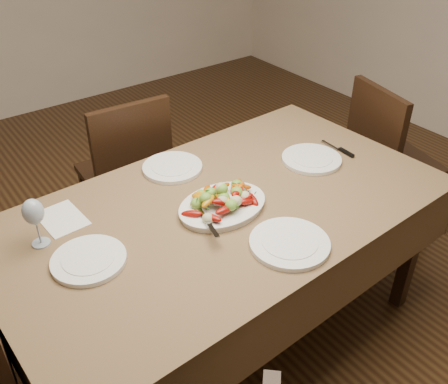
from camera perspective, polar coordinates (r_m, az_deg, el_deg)
The scene contains 14 objects.
floor at distance 2.64m, azimuth 2.36°, elevation -12.82°, with size 6.00×6.00×0.00m, color #372210.
dining_table at distance 2.26m, azimuth 0.00°, elevation -9.32°, with size 1.84×1.04×0.76m, color brown.
chair_far at distance 2.82m, azimuth -11.44°, elevation 2.22°, with size 0.42×0.42×0.95m, color black, non-canonical shape.
chair_right at distance 3.02m, azimuth 18.95°, elevation 3.22°, with size 0.42×0.42×0.95m, color black, non-canonical shape.
serving_platter at distance 1.98m, azimuth -0.18°, elevation -1.72°, with size 0.36×0.27×0.02m, color white.
roasted_vegetables at distance 1.95m, azimuth -0.18°, elevation -0.36°, with size 0.30×0.20×0.09m, color maroon, non-canonical shape.
serving_spoon at distance 1.90m, azimuth -0.99°, elevation -2.05°, with size 0.28×0.06×0.03m, color #9EA0A8, non-canonical shape.
plate_left at distance 1.80m, azimuth -15.19°, elevation -7.53°, with size 0.26×0.26×0.02m, color white.
plate_right at distance 2.34m, azimuth 9.97°, elevation 3.71°, with size 0.27×0.27×0.02m, color white.
plate_far at distance 2.25m, azimuth -5.91°, elevation 2.80°, with size 0.27×0.27×0.02m, color white.
plate_near at distance 1.82m, azimuth 7.50°, elevation -5.84°, with size 0.29×0.29×0.02m, color white.
wine_glass at distance 1.88m, azimuth -20.73°, elevation -3.15°, with size 0.08×0.08×0.20m, color #8C99A5, non-canonical shape.
menu_card at distance 2.04m, azimuth -18.04°, elevation -2.91°, with size 0.15×0.21×0.00m, color silver.
table_knife at distance 2.45m, azimuth 12.99°, elevation 4.75°, with size 0.02×0.20×0.01m, color #9EA0A8, non-canonical shape.
Camera 1 is at (-1.17, -1.39, 1.93)m, focal length 40.00 mm.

